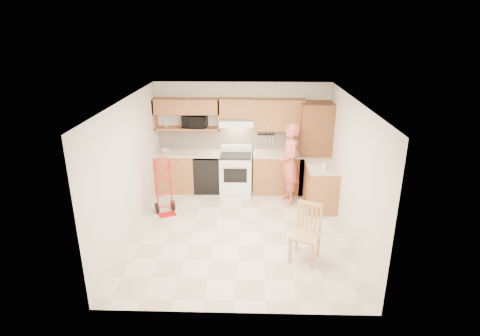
{
  "coord_description": "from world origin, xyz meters",
  "views": [
    {
      "loc": [
        0.21,
        -6.6,
        3.73
      ],
      "look_at": [
        0.0,
        0.5,
        1.1
      ],
      "focal_mm": 29.36,
      "sensor_mm": 36.0,
      "label": 1
    }
  ],
  "objects_px": {
    "range": "(236,171)",
    "person": "(289,164)",
    "microwave": "(195,121)",
    "hand_truck": "(165,188)",
    "dining_chair": "(305,234)"
  },
  "relations": [
    {
      "from": "hand_truck",
      "to": "dining_chair",
      "type": "xyz_separation_m",
      "value": [
        2.66,
        -1.62,
        -0.08
      ]
    },
    {
      "from": "range",
      "to": "person",
      "type": "bearing_deg",
      "value": -21.57
    },
    {
      "from": "dining_chair",
      "to": "range",
      "type": "bearing_deg",
      "value": 138.58
    },
    {
      "from": "hand_truck",
      "to": "dining_chair",
      "type": "relative_size",
      "value": 1.17
    },
    {
      "from": "microwave",
      "to": "dining_chair",
      "type": "height_order",
      "value": "microwave"
    },
    {
      "from": "microwave",
      "to": "hand_truck",
      "type": "bearing_deg",
      "value": -100.95
    },
    {
      "from": "range",
      "to": "dining_chair",
      "type": "distance_m",
      "value": 3.0
    },
    {
      "from": "range",
      "to": "person",
      "type": "xyz_separation_m",
      "value": [
        1.17,
        -0.46,
        0.36
      ]
    },
    {
      "from": "person",
      "to": "range",
      "type": "bearing_deg",
      "value": -123.09
    },
    {
      "from": "range",
      "to": "dining_chair",
      "type": "xyz_separation_m",
      "value": [
        1.25,
        -2.73,
        -0.05
      ]
    },
    {
      "from": "person",
      "to": "dining_chair",
      "type": "relative_size",
      "value": 1.84
    },
    {
      "from": "person",
      "to": "hand_truck",
      "type": "height_order",
      "value": "person"
    },
    {
      "from": "dining_chair",
      "to": "hand_truck",
      "type": "bearing_deg",
      "value": 172.61
    },
    {
      "from": "dining_chair",
      "to": "microwave",
      "type": "bearing_deg",
      "value": 150.04
    },
    {
      "from": "microwave",
      "to": "person",
      "type": "xyz_separation_m",
      "value": [
        2.11,
        -0.74,
        -0.74
      ]
    }
  ]
}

